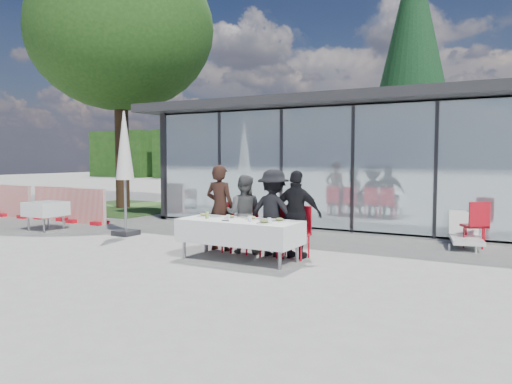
% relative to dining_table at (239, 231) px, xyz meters
% --- Properties ---
extents(ground, '(90.00, 90.00, 0.00)m').
position_rel_dining_table_xyz_m(ground, '(-0.22, 0.04, -0.54)').
color(ground, gray).
rests_on(ground, ground).
extents(pavilion, '(14.80, 8.80, 3.44)m').
position_rel_dining_table_xyz_m(pavilion, '(1.78, 8.20, 1.61)').
color(pavilion, gray).
rests_on(pavilion, ground).
extents(treeline, '(62.50, 2.00, 4.40)m').
position_rel_dining_table_xyz_m(treeline, '(-2.22, 28.04, 1.66)').
color(treeline, '#183711').
rests_on(treeline, ground).
extents(dining_table, '(2.26, 0.96, 0.75)m').
position_rel_dining_table_xyz_m(dining_table, '(0.00, 0.00, 0.00)').
color(dining_table, white).
rests_on(dining_table, ground).
extents(diner_a, '(0.65, 0.65, 1.74)m').
position_rel_dining_table_xyz_m(diner_a, '(-0.87, 0.68, 0.33)').
color(diner_a, black).
rests_on(diner_a, ground).
extents(diner_chair_a, '(0.44, 0.44, 0.97)m').
position_rel_dining_table_xyz_m(diner_chair_a, '(-0.87, 0.75, -0.00)').
color(diner_chair_a, red).
rests_on(diner_chair_a, ground).
extents(diner_b, '(0.90, 0.90, 1.54)m').
position_rel_dining_table_xyz_m(diner_b, '(-0.30, 0.68, 0.23)').
color(diner_b, '#535353').
rests_on(diner_b, ground).
extents(diner_chair_b, '(0.44, 0.44, 0.97)m').
position_rel_dining_table_xyz_m(diner_chair_b, '(-0.30, 0.75, -0.00)').
color(diner_chair_b, red).
rests_on(diner_chair_b, ground).
extents(diner_c, '(1.11, 1.11, 1.66)m').
position_rel_dining_table_xyz_m(diner_c, '(0.35, 0.68, 0.29)').
color(diner_c, black).
rests_on(diner_c, ground).
extents(diner_chair_c, '(0.44, 0.44, 0.97)m').
position_rel_dining_table_xyz_m(diner_chair_c, '(0.35, 0.75, -0.00)').
color(diner_chair_c, red).
rests_on(diner_chair_c, ground).
extents(diner_d, '(1.01, 1.01, 1.65)m').
position_rel_dining_table_xyz_m(diner_d, '(0.84, 0.68, 0.29)').
color(diner_d, black).
rests_on(diner_d, ground).
extents(diner_chair_d, '(0.44, 0.44, 0.97)m').
position_rel_dining_table_xyz_m(diner_chair_d, '(0.84, 0.75, -0.00)').
color(diner_chair_d, red).
rests_on(diner_chair_d, ground).
extents(plate_a, '(0.27, 0.27, 0.07)m').
position_rel_dining_table_xyz_m(plate_a, '(-0.87, 0.11, 0.24)').
color(plate_a, silver).
rests_on(plate_a, dining_table).
extents(plate_b, '(0.27, 0.27, 0.07)m').
position_rel_dining_table_xyz_m(plate_b, '(-0.24, 0.08, 0.24)').
color(plate_b, silver).
rests_on(plate_b, dining_table).
extents(plate_c, '(0.27, 0.27, 0.07)m').
position_rel_dining_table_xyz_m(plate_c, '(0.18, 0.14, 0.24)').
color(plate_c, silver).
rests_on(plate_c, dining_table).
extents(plate_d, '(0.27, 0.27, 0.07)m').
position_rel_dining_table_xyz_m(plate_d, '(0.75, 0.15, 0.24)').
color(plate_d, silver).
rests_on(plate_d, dining_table).
extents(plate_extra, '(0.27, 0.27, 0.07)m').
position_rel_dining_table_xyz_m(plate_extra, '(0.64, -0.23, 0.24)').
color(plate_extra, silver).
rests_on(plate_extra, dining_table).
extents(juice_bottle, '(0.06, 0.06, 0.14)m').
position_rel_dining_table_xyz_m(juice_bottle, '(-0.63, -0.13, 0.28)').
color(juice_bottle, '#84B44B').
rests_on(juice_bottle, dining_table).
extents(drinking_glasses, '(0.94, 0.16, 0.10)m').
position_rel_dining_table_xyz_m(drinking_glasses, '(0.27, -0.13, 0.26)').
color(drinking_glasses, silver).
rests_on(drinking_glasses, dining_table).
extents(folded_eyeglasses, '(0.14, 0.03, 0.01)m').
position_rel_dining_table_xyz_m(folded_eyeglasses, '(-0.13, -0.27, 0.22)').
color(folded_eyeglasses, black).
rests_on(folded_eyeglasses, dining_table).
extents(spare_table_left, '(0.86, 0.86, 0.74)m').
position_rel_dining_table_xyz_m(spare_table_left, '(-6.34, 0.80, 0.02)').
color(spare_table_left, white).
rests_on(spare_table_left, ground).
extents(spare_chair_b, '(0.61, 0.61, 0.97)m').
position_rel_dining_table_xyz_m(spare_chair_b, '(3.68, 3.47, -0.00)').
color(spare_chair_b, red).
rests_on(spare_chair_b, ground).
extents(market_umbrella, '(0.50, 0.50, 3.00)m').
position_rel_dining_table_xyz_m(market_umbrella, '(-3.95, 1.20, 1.44)').
color(market_umbrella, black).
rests_on(market_umbrella, ground).
extents(construction_barriers, '(7.80, 0.60, 1.00)m').
position_rel_dining_table_xyz_m(construction_barriers, '(-9.63, 2.30, -0.10)').
color(construction_barriers, red).
rests_on(construction_barriers, ground).
extents(lounger, '(0.87, 1.43, 0.72)m').
position_rel_dining_table_xyz_m(lounger, '(3.45, 3.59, -0.28)').
color(lounger, white).
rests_on(lounger, ground).
extents(deciduous_tree, '(7.04, 6.40, 9.38)m').
position_rel_dining_table_xyz_m(deciduous_tree, '(-8.72, 6.04, 5.94)').
color(deciduous_tree, '#382316').
rests_on(deciduous_tree, ground).
extents(conifer_tree, '(4.00, 4.00, 10.50)m').
position_rel_dining_table_xyz_m(conifer_tree, '(0.28, 13.04, 5.45)').
color(conifer_tree, '#382316').
rests_on(conifer_tree, ground).
extents(grass_patch, '(5.00, 5.00, 0.02)m').
position_rel_dining_table_xyz_m(grass_patch, '(-8.72, 6.04, -0.53)').
color(grass_patch, '#385926').
rests_on(grass_patch, ground).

